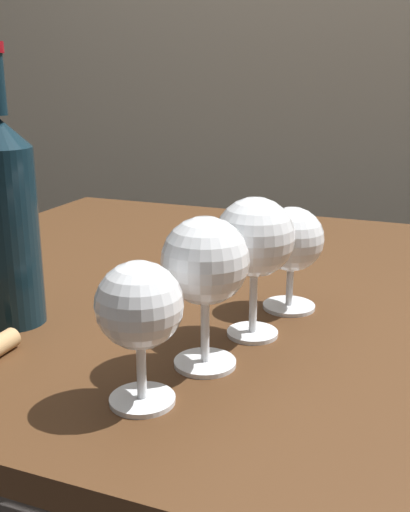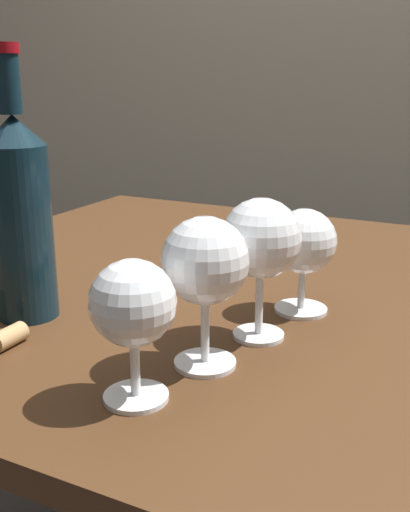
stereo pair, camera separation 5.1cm
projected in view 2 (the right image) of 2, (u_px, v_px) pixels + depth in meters
dining_table at (262, 350)px, 0.89m from camera, size 1.12×0.94×0.75m
wine_glass_white at (133, 306)px, 0.54m from camera, size 0.08×0.08×0.14m
wine_glass_merlot at (205, 264)px, 0.60m from camera, size 0.09×0.09×0.16m
wine_glass_rose at (261, 242)px, 0.67m from camera, size 0.09×0.09×0.16m
wine_glass_chardonnay at (304, 244)px, 0.75m from camera, size 0.08×0.08×0.13m
wine_bottle at (20, 214)px, 0.73m from camera, size 0.07×0.07×0.32m
cork at (9, 337)px, 0.68m from camera, size 0.02×0.04×0.02m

